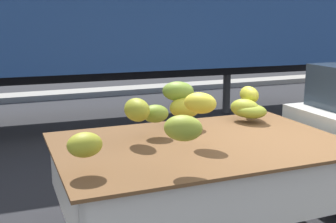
# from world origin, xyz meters

# --- Properties ---
(curb_strip) EXTENTS (80.00, 0.80, 0.16)m
(curb_strip) POSITION_xyz_m (0.00, 9.03, 0.08)
(curb_strip) COLOR gray
(curb_strip) RESTS_ON ground
(semi_trailer) EXTENTS (12.10, 3.08, 3.95)m
(semi_trailer) POSITION_xyz_m (-1.25, 5.62, 2.54)
(semi_trailer) COLOR navy
(semi_trailer) RESTS_ON ground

